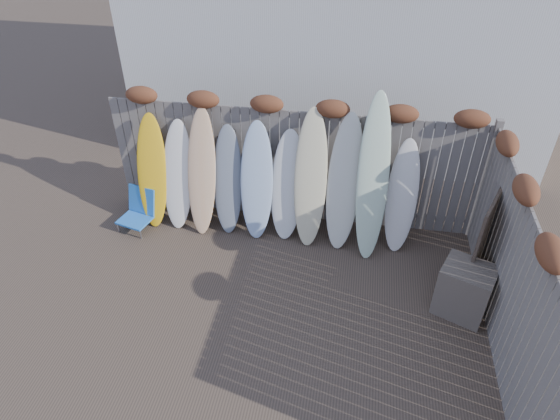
% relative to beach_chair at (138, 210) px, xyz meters
% --- Properties ---
extents(ground, '(80.00, 80.00, 0.00)m').
position_rel_beach_chair_xyz_m(ground, '(2.50, -1.71, -0.31)').
color(ground, '#493A2D').
extents(back_fence, '(6.05, 0.28, 2.24)m').
position_rel_beach_chair_xyz_m(back_fence, '(2.56, 0.68, 0.87)').
color(back_fence, slate).
rests_on(back_fence, ground).
extents(right_fence, '(0.28, 4.40, 2.24)m').
position_rel_beach_chair_xyz_m(right_fence, '(5.50, -1.46, 0.83)').
color(right_fence, slate).
rests_on(right_fence, ground).
extents(beach_chair, '(0.62, 0.65, 0.67)m').
position_rel_beach_chair_xyz_m(beach_chair, '(0.00, 0.00, 0.00)').
color(beach_chair, blue).
rests_on(beach_chair, ground).
extents(wooden_crate, '(0.83, 0.78, 0.78)m').
position_rel_beach_chair_xyz_m(wooden_crate, '(5.15, -1.09, 0.08)').
color(wooden_crate, brown).
rests_on(wooden_crate, ground).
extents(lattice_panel, '(0.45, 0.96, 1.55)m').
position_rel_beach_chair_xyz_m(lattice_panel, '(5.39, -0.48, 0.46)').
color(lattice_panel, brown).
rests_on(lattice_panel, ground).
extents(surfboard_0, '(0.55, 0.70, 1.86)m').
position_rel_beach_chair_xyz_m(surfboard_0, '(0.24, 0.27, 0.62)').
color(surfboard_0, '#F0B013').
rests_on(surfboard_0, ground).
extents(surfboard_1, '(0.54, 0.66, 1.79)m').
position_rel_beach_chair_xyz_m(surfboard_1, '(0.67, 0.28, 0.58)').
color(surfboard_1, white).
rests_on(surfboard_1, ground).
extents(surfboard_2, '(0.47, 0.72, 2.03)m').
position_rel_beach_chair_xyz_m(surfboard_2, '(1.10, 0.24, 0.70)').
color(surfboard_2, '#FFB78E').
rests_on(surfboard_2, ground).
extents(surfboard_3, '(0.53, 0.67, 1.76)m').
position_rel_beach_chair_xyz_m(surfboard_3, '(1.51, 0.29, 0.57)').
color(surfboard_3, slate).
rests_on(surfboard_3, ground).
extents(surfboard_4, '(0.58, 0.71, 1.88)m').
position_rel_beach_chair_xyz_m(surfboard_4, '(2.00, 0.26, 0.63)').
color(surfboard_4, '#9CB2D2').
rests_on(surfboard_4, ground).
extents(surfboard_5, '(0.54, 0.65, 1.76)m').
position_rel_beach_chair_xyz_m(surfboard_5, '(2.49, 0.30, 0.57)').
color(surfboard_5, silver).
rests_on(surfboard_5, ground).
extents(surfboard_6, '(0.55, 0.79, 2.15)m').
position_rel_beach_chair_xyz_m(surfboard_6, '(2.86, 0.25, 0.76)').
color(surfboard_6, beige).
rests_on(surfboard_6, ground).
extents(surfboard_7, '(0.56, 0.77, 2.11)m').
position_rel_beach_chair_xyz_m(surfboard_7, '(3.38, 0.26, 0.74)').
color(surfboard_7, beige).
rests_on(surfboard_7, ground).
extents(surfboard_8, '(0.53, 0.90, 2.49)m').
position_rel_beach_chair_xyz_m(surfboard_8, '(3.80, 0.16, 0.94)').
color(surfboard_8, beige).
rests_on(surfboard_8, ground).
extents(surfboard_9, '(0.49, 0.65, 1.77)m').
position_rel_beach_chair_xyz_m(surfboard_9, '(4.28, 0.29, 0.57)').
color(surfboard_9, silver).
rests_on(surfboard_9, ground).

